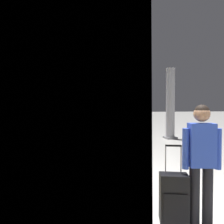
% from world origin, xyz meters
% --- Properties ---
extents(ground_plane, '(120.00, 120.00, 0.00)m').
position_xyz_m(ground_plane, '(0.00, 0.00, 0.00)').
color(ground_plane, silver).
extents(safety_line_strip, '(0.36, 80.00, 0.01)m').
position_xyz_m(safety_line_strip, '(-1.02, 10.00, 0.00)').
color(safety_line_strip, yellow).
rests_on(safety_line_strip, ground).
extents(tactile_edge_band, '(0.55, 80.00, 0.01)m').
position_xyz_m(tactile_edge_band, '(-1.31, 10.00, 0.00)').
color(tactile_edge_band, slate).
rests_on(tactile_edge_band, ground).
extents(high_speed_train, '(2.94, 34.76, 4.97)m').
position_xyz_m(high_speed_train, '(-3.06, 8.06, 2.50)').
color(high_speed_train, '#38383D').
rests_on(high_speed_train, ground).
extents(traveller_foreground, '(0.51, 0.27, 1.66)m').
position_xyz_m(traveller_foreground, '(0.13, -0.25, 0.97)').
color(traveller_foreground, black).
rests_on(traveller_foreground, ground).
extents(rolling_suitcase_foreground, '(0.43, 0.33, 1.11)m').
position_xyz_m(rolling_suitcase_foreground, '(-0.22, -0.16, 0.39)').
color(rolling_suitcase_foreground, black).
rests_on(rolling_suitcase_foreground, ground).
extents(passenger_near, '(0.49, 0.31, 1.57)m').
position_xyz_m(passenger_near, '(0.56, 9.76, 0.93)').
color(passenger_near, brown).
rests_on(passenger_near, ground).
extents(suitcase_near, '(0.41, 0.29, 1.01)m').
position_xyz_m(suitcase_near, '(0.88, 9.67, 0.34)').
color(suitcase_near, '#19234C').
rests_on(suitcase_near, ground).
extents(passenger_mid, '(0.50, 0.29, 1.66)m').
position_xyz_m(passenger_mid, '(1.71, 16.07, 0.96)').
color(passenger_mid, brown).
rests_on(passenger_mid, ground).
extents(suitcase_mid, '(0.42, 0.30, 0.98)m').
position_xyz_m(suitcase_mid, '(2.03, 15.96, 0.32)').
color(suitcase_mid, black).
rests_on(suitcase_mid, ground).
extents(platform_pillar, '(0.56, 0.56, 3.60)m').
position_xyz_m(platform_pillar, '(3.52, 7.01, 1.72)').
color(platform_pillar, gray).
rests_on(platform_pillar, ground).
extents(waste_bin, '(0.46, 0.46, 0.91)m').
position_xyz_m(waste_bin, '(2.22, 8.09, 0.46)').
color(waste_bin, '#4C4C51').
rests_on(waste_bin, ground).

